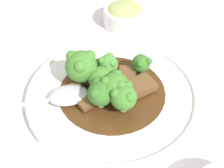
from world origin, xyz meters
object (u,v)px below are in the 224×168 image
Objects in this scene: beef_strip_2 at (140,86)px; broccoli_floret_4 at (143,64)px; broccoli_floret_0 at (124,97)px; serving_spoon at (61,97)px; beef_strip_1 at (127,78)px; broccoli_floret_5 at (100,78)px; broccoli_floret_2 at (81,66)px; broccoli_floret_1 at (100,93)px; broccoli_floret_6 at (108,64)px; main_plate at (112,94)px; beef_strip_0 at (81,96)px; broccoli_floret_3 at (115,86)px; side_bowl_appetizer at (125,14)px.

beef_strip_2 is 0.04m from broccoli_floret_4.
broccoli_floret_0 is 0.11m from serving_spoon.
beef_strip_1 is 1.27× the size of broccoli_floret_5.
beef_strip_1 is 0.09m from broccoli_floret_2.
broccoli_floret_1 is 0.07m from broccoli_floret_2.
broccoli_floret_6 is at bearing 70.48° from broccoli_floret_2.
main_plate is at bearing -90.41° from beef_strip_1.
beef_strip_2 is (0.03, 0.04, 0.02)m from main_plate.
beef_strip_0 is at bearing -103.79° from beef_strip_1.
broccoli_floret_1 is (0.01, -0.07, 0.02)m from beef_strip_1.
main_plate is 5.53× the size of beef_strip_2.
broccoli_floret_5 is at bearing -105.98° from beef_strip_1.
beef_strip_1 is 1.09× the size of broccoli_floret_3.
broccoli_floret_5 is (0.01, 0.04, 0.02)m from beef_strip_0.
main_plate is at bearing 110.63° from broccoli_floret_1.
beef_strip_0 is at bearing -134.56° from broccoli_floret_3.
broccoli_floret_1 is at bearing 24.82° from beef_strip_0.
main_plate is 6.94× the size of broccoli_floret_6.
main_plate is 6.02× the size of broccoli_floret_0.
beef_strip_2 is at bearing -35.45° from side_bowl_appetizer.
beef_strip_0 is at bearing -100.93° from broccoli_floret_5.
side_bowl_appetizer is at bearing 132.31° from main_plate.
broccoli_floret_2 is at bearing -129.58° from beef_strip_1.
broccoli_floret_5 is 0.04m from broccoli_floret_6.
broccoli_floret_1 is 0.27m from side_bowl_appetizer.
serving_spoon reaches higher than main_plate.
serving_spoon is 2.01× the size of side_bowl_appetizer.
broccoli_floret_4 is (0.00, 0.03, 0.02)m from beef_strip_1.
broccoli_floret_6 reaches higher than main_plate.
broccoli_floret_2 is 0.07m from broccoli_floret_3.
beef_strip_1 is 0.06m from broccoli_floret_3.
broccoli_floret_2 is 1.16× the size of broccoli_floret_3.
main_plate is 5.00× the size of beef_strip_1.
broccoli_floret_0 is 1.03× the size of broccoli_floret_1.
broccoli_floret_5 is (-0.02, -0.08, 0.00)m from broccoli_floret_4.
beef_strip_2 is 1.12× the size of broccoli_floret_1.
broccoli_floret_2 reaches higher than beef_strip_0.
broccoli_floret_0 is 0.06m from broccoli_floret_5.
beef_strip_1 is 0.08m from broccoli_floret_1.
broccoli_floret_0 reaches higher than serving_spoon.
main_plate is 0.05m from broccoli_floret_6.
broccoli_floret_3 reaches higher than main_plate.
broccoli_floret_3 is at bearing -30.12° from broccoli_floret_6.
broccoli_floret_6 is at bearing 130.34° from broccoli_floret_1.
beef_strip_0 is 0.08m from broccoli_floret_0.
broccoli_floret_4 is at bearing 131.05° from beef_strip_2.
beef_strip_2 is 0.11m from broccoli_floret_2.
serving_spoon is at bearing -124.15° from beef_strip_0.
side_bowl_appetizer is at bearing 137.22° from broccoli_floret_0.
main_plate is 5.45× the size of broccoli_floret_3.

